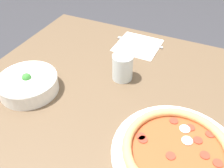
{
  "coord_description": "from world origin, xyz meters",
  "views": [
    {
      "loc": [
        -0.53,
        -0.24,
        1.36
      ],
      "look_at": [
        0.08,
        0.04,
        0.79
      ],
      "focal_mm": 40.0,
      "sensor_mm": 36.0,
      "label": 1
    }
  ],
  "objects_px": {
    "pizza": "(177,151)",
    "glass": "(123,67)",
    "bowl": "(28,83)",
    "knife": "(142,43)",
    "fork": "(136,48)"
  },
  "relations": [
    {
      "from": "fork",
      "to": "glass",
      "type": "height_order",
      "value": "glass"
    },
    {
      "from": "fork",
      "to": "knife",
      "type": "bearing_deg",
      "value": -98.04
    },
    {
      "from": "knife",
      "to": "glass",
      "type": "relative_size",
      "value": 2.18
    },
    {
      "from": "fork",
      "to": "knife",
      "type": "distance_m",
      "value": 0.05
    },
    {
      "from": "bowl",
      "to": "fork",
      "type": "xyz_separation_m",
      "value": [
        0.41,
        -0.24,
        -0.03
      ]
    },
    {
      "from": "glass",
      "to": "fork",
      "type": "bearing_deg",
      "value": 6.41
    },
    {
      "from": "bowl",
      "to": "glass",
      "type": "relative_size",
      "value": 2.1
    },
    {
      "from": "knife",
      "to": "glass",
      "type": "xyz_separation_m",
      "value": [
        -0.26,
        -0.02,
        0.04
      ]
    },
    {
      "from": "fork",
      "to": "knife",
      "type": "height_order",
      "value": "same"
    },
    {
      "from": "pizza",
      "to": "bowl",
      "type": "relative_size",
      "value": 1.73
    },
    {
      "from": "pizza",
      "to": "glass",
      "type": "xyz_separation_m",
      "value": [
        0.25,
        0.27,
        0.03
      ]
    },
    {
      "from": "pizza",
      "to": "knife",
      "type": "distance_m",
      "value": 0.58
    },
    {
      "from": "pizza",
      "to": "glass",
      "type": "distance_m",
      "value": 0.36
    },
    {
      "from": "pizza",
      "to": "bowl",
      "type": "bearing_deg",
      "value": 85.19
    },
    {
      "from": "pizza",
      "to": "fork",
      "type": "height_order",
      "value": "pizza"
    }
  ]
}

